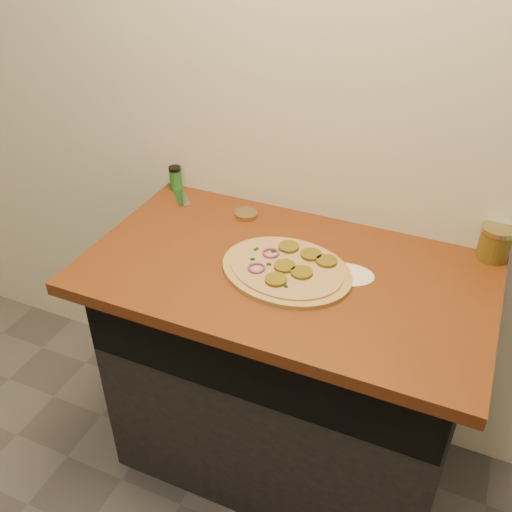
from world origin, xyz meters
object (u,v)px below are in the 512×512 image
at_px(pizza, 287,269).
at_px(spice_shaker, 175,178).
at_px(chefs_knife, 175,182).
at_px(salsa_jar, 495,242).

bearing_deg(pizza, spice_shaker, 150.25).
bearing_deg(spice_shaker, chefs_knife, 125.42).
distance_m(chefs_knife, spice_shaker, 0.06).
relative_size(pizza, spice_shaker, 5.18).
xyz_separation_m(chefs_knife, salsa_jar, (1.12, -0.03, 0.05)).
bearing_deg(spice_shaker, pizza, -29.75).
bearing_deg(spice_shaker, salsa_jar, 0.00).
xyz_separation_m(salsa_jar, spice_shaker, (-1.10, 0.00, -0.01)).
xyz_separation_m(chefs_knife, spice_shaker, (0.02, -0.03, 0.04)).
distance_m(pizza, spice_shaker, 0.65).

